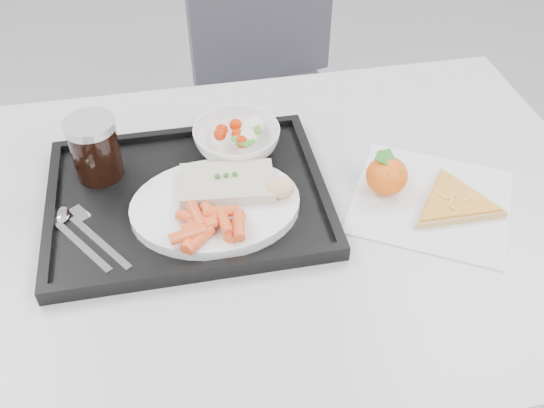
# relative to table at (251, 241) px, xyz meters

# --- Properties ---
(table) EXTENTS (1.20, 0.80, 0.75)m
(table) POSITION_rel_table_xyz_m (0.00, 0.00, 0.00)
(table) COLOR silver
(table) RESTS_ON ground
(chair) EXTENTS (0.50, 0.50, 0.93)m
(chair) POSITION_rel_table_xyz_m (0.17, 0.74, -0.15)
(chair) COLOR #38373E
(chair) RESTS_ON ground
(tray) EXTENTS (0.45, 0.35, 0.03)m
(tray) POSITION_rel_table_xyz_m (-0.10, 0.05, 0.08)
(tray) COLOR black
(tray) RESTS_ON table
(dinner_plate) EXTENTS (0.27, 0.27, 0.02)m
(dinner_plate) POSITION_rel_table_xyz_m (-0.06, 0.00, 0.09)
(dinner_plate) COLOR white
(dinner_plate) RESTS_ON tray
(fish_fillet) EXTENTS (0.16, 0.11, 0.03)m
(fish_fillet) POSITION_rel_table_xyz_m (-0.03, 0.03, 0.11)
(fish_fillet) COLOR beige
(fish_fillet) RESTS_ON dinner_plate
(bread_roll) EXTENTS (0.05, 0.04, 0.03)m
(bread_roll) POSITION_rel_table_xyz_m (0.05, -0.00, 0.12)
(bread_roll) COLOR #EDBE85
(bread_roll) RESTS_ON dinner_plate
(salad_bowl) EXTENTS (0.15, 0.15, 0.05)m
(salad_bowl) POSITION_rel_table_xyz_m (0.00, 0.15, 0.11)
(salad_bowl) COLOR white
(salad_bowl) RESTS_ON tray
(cola_glass) EXTENTS (0.08, 0.08, 0.11)m
(cola_glass) POSITION_rel_table_xyz_m (-0.24, 0.13, 0.14)
(cola_glass) COLOR black
(cola_glass) RESTS_ON tray
(cutlery) EXTENTS (0.13, 0.16, 0.01)m
(cutlery) POSITION_rel_table_xyz_m (-0.27, -0.01, 0.08)
(cutlery) COLOR silver
(cutlery) RESTS_ON tray
(napkin) EXTENTS (0.34, 0.33, 0.00)m
(napkin) POSITION_rel_table_xyz_m (0.30, -0.03, 0.07)
(napkin) COLOR silver
(napkin) RESTS_ON table
(tangerine) EXTENTS (0.09, 0.09, 0.07)m
(tangerine) POSITION_rel_table_xyz_m (0.23, 0.01, 0.10)
(tangerine) COLOR orange
(tangerine) RESTS_ON napkin
(pizza_slice) EXTENTS (0.25, 0.25, 0.02)m
(pizza_slice) POSITION_rel_table_xyz_m (0.33, -0.05, 0.08)
(pizza_slice) COLOR tan
(pizza_slice) RESTS_ON napkin
(carrot_pile) EXTENTS (0.12, 0.10, 0.03)m
(carrot_pile) POSITION_rel_table_xyz_m (-0.07, -0.06, 0.11)
(carrot_pile) COLOR #E74E20
(carrot_pile) RESTS_ON dinner_plate
(salad_contents) EXTENTS (0.09, 0.09, 0.03)m
(salad_contents) POSITION_rel_table_xyz_m (0.02, 0.15, 0.12)
(salad_contents) COLOR #BF2603
(salad_contents) RESTS_ON salad_bowl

